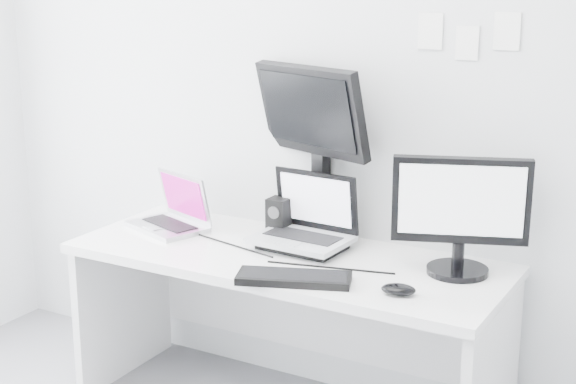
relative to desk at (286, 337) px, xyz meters
name	(u,v)px	position (x,y,z in m)	size (l,w,h in m)	color
back_wall	(327,92)	(0.00, 0.35, 0.99)	(3.60, 3.60, 0.00)	silver
desk	(286,337)	(0.00, 0.00, 0.00)	(1.80, 0.70, 0.73)	white
macbook	(166,201)	(-0.63, 0.04, 0.49)	(0.34, 0.26, 0.26)	#A9A9AE
speaker	(279,218)	(-0.14, 0.19, 0.45)	(0.09, 0.09, 0.17)	black
dell_laptop	(301,212)	(0.02, 0.08, 0.53)	(0.38, 0.30, 0.32)	#AAACB2
rear_monitor	(315,150)	(-0.02, 0.28, 0.75)	(0.56, 0.20, 0.76)	black
samsung_monitor	(460,214)	(0.68, 0.13, 0.60)	(0.51, 0.23, 0.47)	black
keyboard	(294,278)	(0.18, -0.26, 0.38)	(0.42, 0.15, 0.03)	black
mouse	(398,290)	(0.57, -0.19, 0.39)	(0.12, 0.08, 0.04)	black
wall_note_0	(430,31)	(0.45, 0.34, 1.26)	(0.10, 0.00, 0.14)	white
wall_note_1	(467,43)	(0.60, 0.34, 1.22)	(0.09, 0.00, 0.13)	white
wall_note_2	(507,31)	(0.75, 0.34, 1.26)	(0.10, 0.00, 0.14)	white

